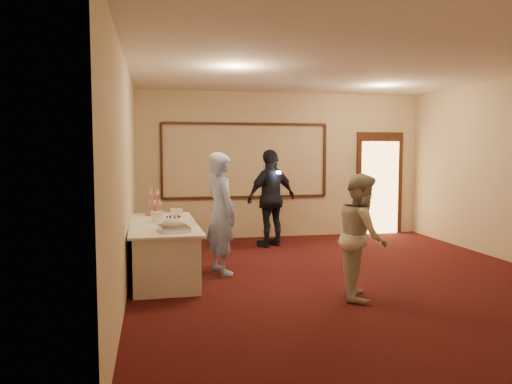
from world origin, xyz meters
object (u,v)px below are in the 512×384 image
buffet_table (164,249)px  tart (172,224)px  plate_stack_b (177,214)px  woman (362,236)px  plate_stack_a (158,217)px  pavlova_tray (174,225)px  man (221,213)px  cupcake_stand (155,205)px  guest (271,198)px

buffet_table → tart: (0.11, -0.33, 0.41)m
plate_stack_b → woman: woman is taller
buffet_table → plate_stack_a: bearing=126.0°
tart → woman: woman is taller
pavlova_tray → plate_stack_b: size_ratio=2.81×
plate_stack_a → man: size_ratio=0.10×
plate_stack_b → tart: bearing=-98.4°
buffet_table → man: 0.98m
plate_stack_a → woman: 2.95m
cupcake_stand → woman: 3.51m
plate_stack_b → guest: 2.37m
buffet_table → tart: tart is taller
pavlova_tray → guest: guest is taller
cupcake_stand → tart: (0.23, -1.24, -0.14)m
guest → plate_stack_b: bearing=14.2°
pavlova_tray → plate_stack_b: (0.09, 1.10, -0.00)m
plate_stack_a → plate_stack_b: (0.27, 0.24, 0.00)m
plate_stack_a → cupcake_stand: bearing=93.5°
tart → cupcake_stand: bearing=100.3°
tart → woman: 2.58m
buffet_table → cupcake_stand: (-0.12, 0.91, 0.55)m
pavlova_tray → man: bearing=45.8°
plate_stack_a → plate_stack_b: size_ratio=0.95×
tart → woman: bearing=-28.8°
tart → woman: (2.26, -1.24, -0.03)m
pavlova_tray → tart: 0.44m
cupcake_stand → woman: (2.48, -2.48, -0.17)m
buffet_table → woman: (2.36, -1.58, 0.38)m
pavlova_tray → man: (0.72, 0.74, 0.04)m
tart → man: size_ratio=0.14×
buffet_table → tart: bearing=-72.1°
plate_stack_a → man: 0.91m
tart → guest: guest is taller
woman → man: bearing=61.8°
pavlova_tray → plate_stack_a: 0.88m
plate_stack_a → guest: bearing=39.7°
buffet_table → tart: size_ratio=9.74×
woman → pavlova_tray: bearing=87.3°
man → guest: 2.22m
plate_stack_a → tart: bearing=-67.6°
man → guest: bearing=-51.9°
man → guest: guest is taller
woman → cupcake_stand: bearing=62.2°
man → buffet_table: bearing=69.1°
plate_stack_b → guest: guest is taller
buffet_table → woman: woman is taller
cupcake_stand → plate_stack_a: (0.05, -0.81, -0.09)m
buffet_table → pavlova_tray: pavlova_tray is taller
plate_stack_b → woman: (2.16, -1.91, -0.08)m
buffet_table → cupcake_stand: cupcake_stand is taller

